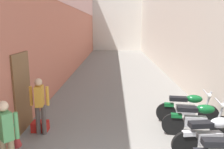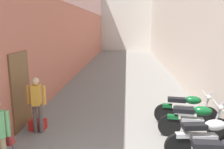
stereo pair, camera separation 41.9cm
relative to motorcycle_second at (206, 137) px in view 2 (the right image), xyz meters
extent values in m
plane|color=slate|center=(-1.93, 8.40, -0.50)|extent=(40.97, 40.97, 0.00)
cube|color=#B76651|center=(-5.01, 10.40, 3.11)|extent=(0.40, 24.97, 7.22)
cube|color=brown|center=(-4.79, 1.32, 0.60)|extent=(0.06, 1.10, 2.20)
cube|color=beige|center=(1.14, 10.40, 3.28)|extent=(0.40, 24.97, 7.55)
cube|color=beige|center=(-1.93, 23.89, 2.93)|extent=(8.75, 2.00, 6.86)
cube|color=black|center=(-0.29, -0.84, 0.26)|extent=(0.53, 0.23, 0.12)
cylinder|color=black|center=(-0.63, -0.07, -0.20)|extent=(0.61, 0.15, 0.60)
cube|color=#9E9EA3|center=(-0.06, -0.01, -0.08)|extent=(0.58, 0.26, 0.28)
ellipsoid|color=#B7B7BC|center=(0.17, 0.02, 0.28)|extent=(0.51, 0.31, 0.24)
cube|color=black|center=(-0.29, -0.03, 0.26)|extent=(0.54, 0.28, 0.12)
cube|color=#B7B7BC|center=(-0.55, -0.06, 0.06)|extent=(0.29, 0.17, 0.10)
cylinder|color=black|center=(0.61, 0.83, -0.20)|extent=(0.61, 0.16, 0.60)
cylinder|color=black|center=(-0.63, 1.00, -0.20)|extent=(0.61, 0.16, 0.60)
cube|color=#9E9EA3|center=(-0.06, 0.92, -0.08)|extent=(0.58, 0.27, 0.28)
ellipsoid|color=#0F5123|center=(0.17, 0.89, 0.28)|extent=(0.51, 0.32, 0.24)
cube|color=black|center=(-0.29, 0.95, 0.26)|extent=(0.54, 0.29, 0.12)
cylinder|color=#9E9EA3|center=(0.54, 0.84, 0.15)|extent=(0.25, 0.09, 0.77)
cylinder|color=#9E9EA3|center=(0.47, 0.85, 0.50)|extent=(0.11, 0.58, 0.04)
sphere|color=silver|center=(0.59, 0.84, 0.40)|extent=(0.14, 0.14, 0.14)
cube|color=#0F5123|center=(-0.55, 0.99, 0.06)|extent=(0.30, 0.18, 0.10)
cylinder|color=black|center=(0.61, 1.70, -0.20)|extent=(0.61, 0.16, 0.60)
cylinder|color=black|center=(-0.63, 1.87, -0.20)|extent=(0.61, 0.16, 0.60)
cube|color=#9E9EA3|center=(-0.06, 1.79, -0.08)|extent=(0.58, 0.28, 0.28)
ellipsoid|color=#0F5123|center=(0.17, 1.76, 0.28)|extent=(0.51, 0.33, 0.24)
cube|color=black|center=(-0.29, 1.83, 0.26)|extent=(0.55, 0.29, 0.12)
cylinder|color=#9E9EA3|center=(0.54, 1.71, 0.15)|extent=(0.25, 0.09, 0.77)
cylinder|color=#9E9EA3|center=(0.47, 1.72, 0.50)|extent=(0.12, 0.58, 0.04)
sphere|color=silver|center=(0.59, 1.70, 0.40)|extent=(0.14, 0.14, 0.14)
cube|color=#0F5123|center=(-0.55, 1.86, 0.06)|extent=(0.30, 0.18, 0.10)
cylinder|color=#4C8C51|center=(-4.05, -0.86, 0.59)|extent=(0.08, 0.08, 0.52)
cylinder|color=#564C47|center=(-4.29, 1.00, -0.09)|extent=(0.12, 0.12, 0.82)
cylinder|color=#564C47|center=(-4.13, 1.00, -0.09)|extent=(0.12, 0.12, 0.82)
cube|color=gold|center=(-4.21, 1.00, 0.59)|extent=(0.25, 0.36, 0.54)
sphere|color=#DBB28E|center=(-4.21, 1.00, 0.97)|extent=(0.20, 0.20, 0.20)
cylinder|color=gold|center=(-4.43, 1.00, 0.59)|extent=(0.08, 0.08, 0.52)
cylinder|color=gold|center=(-3.99, 1.00, 0.59)|extent=(0.08, 0.08, 0.52)
cube|color=red|center=(-4.31, 1.19, -0.36)|extent=(0.44, 0.32, 0.28)
cylinder|color=#4C4C4C|center=(-4.29, -0.36, -0.03)|extent=(0.02, 0.22, 0.93)
cone|color=maroon|center=(-4.29, -0.44, 0.18)|extent=(0.20, 0.31, 0.58)
camera|label=1|loc=(-2.21, -4.88, 2.42)|focal=37.19mm
camera|label=2|loc=(-1.80, -4.86, 2.42)|focal=37.19mm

